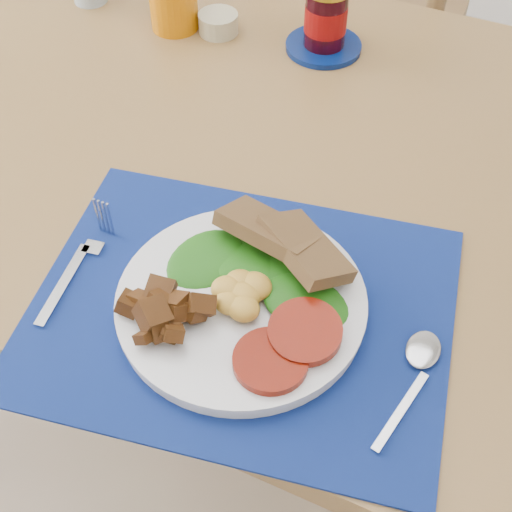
{
  "coord_description": "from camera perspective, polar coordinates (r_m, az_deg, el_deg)",
  "views": [
    {
      "loc": [
        0.44,
        -0.53,
        1.41
      ],
      "look_at": [
        0.22,
        -0.05,
        0.8
      ],
      "focal_mm": 50.0,
      "sensor_mm": 36.0,
      "label": 1
    }
  ],
  "objects": [
    {
      "name": "ground",
      "position": [
        1.57,
        -6.87,
        -15.71
      ],
      "size": [
        4.0,
        4.0,
        0.0
      ],
      "primitive_type": "plane",
      "color": "gray",
      "rests_on": "ground"
    },
    {
      "name": "table",
      "position": [
        1.13,
        -4.95,
        7.68
      ],
      "size": [
        1.4,
        0.9,
        0.75
      ],
      "color": "brown",
      "rests_on": "ground"
    },
    {
      "name": "placemat",
      "position": [
        0.82,
        -1.17,
        -4.31
      ],
      "size": [
        0.53,
        0.45,
        0.0
      ],
      "primitive_type": "cube",
      "rotation": [
        0.0,
        0.0,
        0.17
      ],
      "color": "black",
      "rests_on": "table"
    },
    {
      "name": "breakfast_plate",
      "position": [
        0.8,
        -1.68,
        -3.46
      ],
      "size": [
        0.28,
        0.28,
        0.07
      ],
      "rotation": [
        0.0,
        0.0,
        -0.34
      ],
      "color": "silver",
      "rests_on": "placemat"
    },
    {
      "name": "fork",
      "position": [
        0.89,
        -13.7,
        -0.36
      ],
      "size": [
        0.03,
        0.18,
        0.0
      ],
      "rotation": [
        0.0,
        0.0,
        0.16
      ],
      "color": "#B2B5BA",
      "rests_on": "placemat"
    },
    {
      "name": "spoon",
      "position": [
        0.79,
        12.65,
        -8.9
      ],
      "size": [
        0.04,
        0.16,
        0.0
      ],
      "rotation": [
        0.0,
        0.0,
        -0.19
      ],
      "color": "#B2B5BA",
      "rests_on": "placemat"
    },
    {
      "name": "ramekin",
      "position": [
        1.26,
        -3.03,
        18.1
      ],
      "size": [
        0.07,
        0.07,
        0.03
      ],
      "primitive_type": "cylinder",
      "color": "#B8AE87",
      "rests_on": "table"
    },
    {
      "name": "jam_on_saucer",
      "position": [
        1.2,
        5.58,
        18.18
      ],
      "size": [
        0.12,
        0.12,
        0.11
      ],
      "color": "#051855",
      "rests_on": "table"
    }
  ]
}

